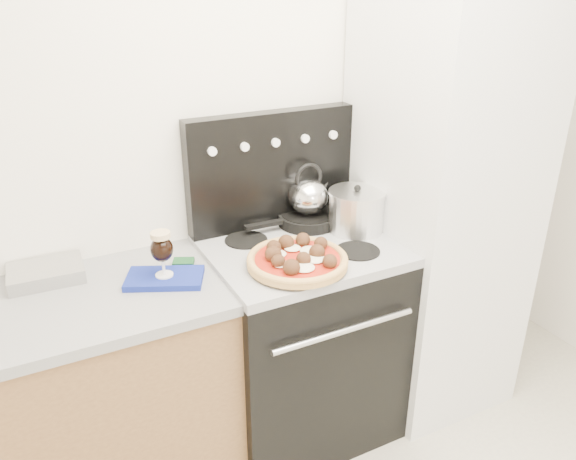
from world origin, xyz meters
TOP-DOWN VIEW (x-y plane):
  - room_shell at (0.00, 0.29)m, footprint 3.52×3.01m
  - base_cabinet at (-1.02, 1.20)m, footprint 1.45×0.60m
  - countertop at (-1.02, 1.20)m, footprint 1.48×0.63m
  - stove_body at (0.08, 1.18)m, footprint 0.76×0.65m
  - cooktop at (0.08, 1.18)m, footprint 0.76×0.65m
  - backguard at (0.08, 1.45)m, footprint 0.76×0.08m
  - fridge at (0.78, 1.15)m, footprint 0.64×0.68m
  - foil_sheet at (-0.88, 1.39)m, footprint 0.27×0.21m
  - oven_mitt at (-0.49, 1.18)m, footprint 0.32×0.26m
  - beer_glass at (-0.49, 1.18)m, footprint 0.09×0.09m
  - pizza_pan at (-0.02, 1.02)m, footprint 0.36×0.36m
  - pizza at (-0.02, 1.02)m, footprint 0.44×0.44m
  - skillet at (0.22, 1.36)m, footprint 0.28×0.28m
  - tea_kettle at (0.22, 1.36)m, footprint 0.20×0.20m
  - stock_pot at (0.37, 1.21)m, footprint 0.26×0.26m

SIDE VIEW (x-z plane):
  - base_cabinet at x=-1.02m, z-range 0.00..0.86m
  - stove_body at x=0.08m, z-range 0.00..0.88m
  - countertop at x=-1.02m, z-range 0.86..0.90m
  - cooktop at x=0.08m, z-range 0.88..0.92m
  - oven_mitt at x=-0.49m, z-range 0.90..0.92m
  - pizza_pan at x=-0.02m, z-range 0.92..0.93m
  - foil_sheet at x=-0.88m, z-range 0.90..0.95m
  - skillet at x=0.22m, z-range 0.92..0.97m
  - fridge at x=0.78m, z-range 0.00..1.90m
  - pizza at x=-0.02m, z-range 0.93..0.99m
  - stock_pot at x=0.37m, z-range 0.92..1.09m
  - beer_glass at x=-0.49m, z-range 0.92..1.10m
  - tea_kettle at x=0.22m, z-range 0.97..1.16m
  - backguard at x=0.08m, z-range 0.92..1.42m
  - room_shell at x=0.00m, z-range -0.01..2.51m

